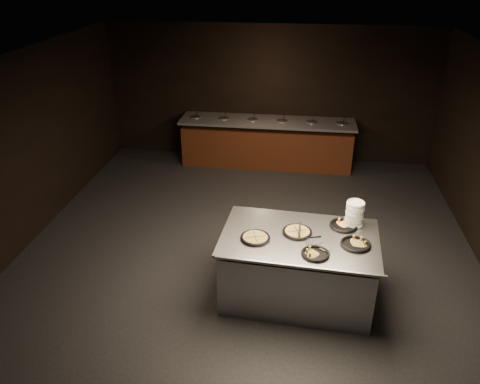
{
  "coord_description": "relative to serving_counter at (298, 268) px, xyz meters",
  "views": [
    {
      "loc": [
        0.7,
        -5.89,
        4.18
      ],
      "look_at": [
        -0.14,
        0.3,
        0.96
      ],
      "focal_mm": 35.0,
      "sensor_mm": 36.0,
      "label": 1
    }
  ],
  "objects": [
    {
      "name": "plate_stack",
      "position": [
        0.7,
        0.38,
        0.67
      ],
      "size": [
        0.23,
        0.23,
        0.34
      ],
      "primitive_type": "cylinder",
      "color": "white",
      "rests_on": "serving_counter"
    },
    {
      "name": "pan_cheese_slices_a",
      "position": [
        0.57,
        0.32,
        0.52
      ],
      "size": [
        0.37,
        0.37,
        0.04
      ],
      "rotation": [
        0.0,
        0.0,
        1.27
      ],
      "color": "black",
      "rests_on": "serving_counter"
    },
    {
      "name": "serving_counter",
      "position": [
        0.0,
        0.0,
        0.0
      ],
      "size": [
        2.06,
        1.39,
        0.96
      ],
      "rotation": [
        0.0,
        0.0,
        -0.06
      ],
      "color": "#B7BABF",
      "rests_on": "ground"
    },
    {
      "name": "server_left",
      "position": [
        -0.0,
        0.06,
        0.58
      ],
      "size": [
        0.1,
        0.33,
        0.16
      ],
      "rotation": [
        0.0,
        0.0,
        1.51
      ],
      "color": "#B7BABF",
      "rests_on": "serving_counter"
    },
    {
      "name": "pan_cheese_slices_b",
      "position": [
        0.19,
        -0.38,
        0.52
      ],
      "size": [
        0.34,
        0.34,
        0.04
      ],
      "rotation": [
        0.0,
        0.0,
        2.26
      ],
      "color": "black",
      "rests_on": "serving_counter"
    },
    {
      "name": "room",
      "position": [
        -0.78,
        0.81,
        0.99
      ],
      "size": [
        7.02,
        8.02,
        2.92
      ],
      "color": "black",
      "rests_on": "ground"
    },
    {
      "name": "pan_veggie_slices",
      "position": [
        0.69,
        -0.11,
        0.52
      ],
      "size": [
        0.37,
        0.37,
        0.04
      ],
      "rotation": [
        0.0,
        0.0,
        -0.07
      ],
      "color": "black",
      "rests_on": "serving_counter"
    },
    {
      "name": "salad_bar",
      "position": [
        -0.78,
        4.37,
        -0.02
      ],
      "size": [
        3.7,
        0.83,
        1.18
      ],
      "color": "#4E1F12",
      "rests_on": "ground"
    },
    {
      "name": "server_right",
      "position": [
        0.21,
        -0.2,
        0.58
      ],
      "size": [
        0.31,
        0.25,
        0.17
      ],
      "rotation": [
        0.0,
        0.0,
        -0.59
      ],
      "color": "#B7BABF",
      "rests_on": "serving_counter"
    },
    {
      "name": "pan_cheese_whole",
      "position": [
        -0.03,
        0.08,
        0.52
      ],
      "size": [
        0.38,
        0.38,
        0.04
      ],
      "rotation": [
        0.0,
        0.0,
        0.33
      ],
      "color": "black",
      "rests_on": "serving_counter"
    },
    {
      "name": "pan_veggie_whole",
      "position": [
        -0.56,
        -0.13,
        0.52
      ],
      "size": [
        0.38,
        0.38,
        0.04
      ],
      "rotation": [
        0.0,
        0.0,
        0.3
      ],
      "color": "black",
      "rests_on": "serving_counter"
    }
  ]
}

